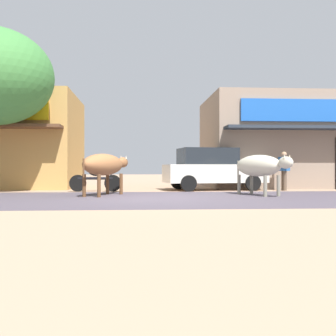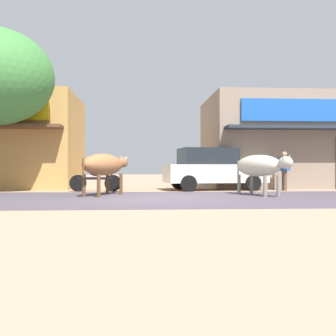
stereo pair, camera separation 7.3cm
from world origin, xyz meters
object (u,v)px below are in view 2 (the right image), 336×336
at_px(parked_hatchback_car, 212,169).
at_px(cow_near_brown, 104,165).
at_px(cow_far_dark, 259,166).
at_px(parked_motorcycle, 96,179).
at_px(pedestrian_by_shop, 284,168).

bearing_deg(parked_hatchback_car, cow_near_brown, -143.04).
bearing_deg(cow_near_brown, parked_hatchback_car, 36.96).
xyz_separation_m(parked_hatchback_car, cow_far_dark, (0.94, -3.29, 0.09)).
relative_size(parked_motorcycle, cow_near_brown, 0.69).
bearing_deg(pedestrian_by_shop, cow_far_dark, -122.95).
relative_size(parked_hatchback_car, pedestrian_by_shop, 2.70).
height_order(parked_hatchback_car, cow_near_brown, parked_hatchback_car).
bearing_deg(parked_hatchback_car, parked_motorcycle, -169.37).
bearing_deg(pedestrian_by_shop, parked_hatchback_car, 167.82).
distance_m(cow_near_brown, pedestrian_by_shop, 7.09).
relative_size(parked_motorcycle, cow_far_dark, 0.73).
bearing_deg(cow_far_dark, cow_near_brown, 176.42).
relative_size(cow_near_brown, cow_far_dark, 1.07).
bearing_deg(pedestrian_by_shop, parked_motorcycle, -177.98).
bearing_deg(parked_hatchback_car, pedestrian_by_shop, -12.18).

